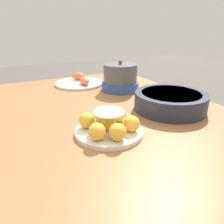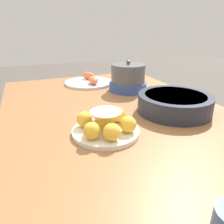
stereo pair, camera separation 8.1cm
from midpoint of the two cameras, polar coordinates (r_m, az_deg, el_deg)
dining_table at (r=1.01m, az=3.54°, el=-4.53°), size 1.50×0.98×0.76m
cake_plate at (r=0.77m, az=1.36°, el=-3.34°), size 0.24×0.24×0.09m
serving_bowl at (r=1.01m, az=18.25°, el=2.29°), size 0.32×0.32×0.08m
seafood_platter at (r=1.44m, az=-4.33°, el=7.95°), size 0.31×0.31×0.06m
cup_far at (r=1.46m, az=3.96°, el=9.29°), size 0.07×0.07×0.09m
warming_pot at (r=1.28m, az=6.01°, el=8.75°), size 0.22×0.22×0.18m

